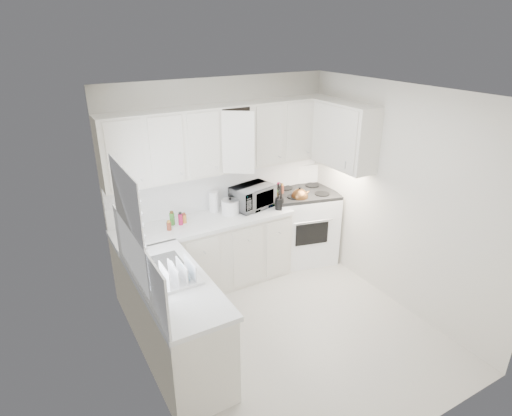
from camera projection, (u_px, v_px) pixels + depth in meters
floor at (287, 332)px, 4.77m from camera, size 3.20×3.20×0.00m
ceiling at (296, 94)px, 3.74m from camera, size 3.20×3.20×0.00m
wall_back at (222, 181)px, 5.53m from camera, size 3.00×0.00×3.00m
wall_front at (419, 314)px, 2.98m from camera, size 3.00×0.00×3.00m
wall_left at (142, 266)px, 3.57m from camera, size 0.00×3.20×3.20m
wall_right at (398, 199)px, 4.94m from camera, size 0.00×3.20×3.20m
window_blinds at (130, 223)px, 3.76m from camera, size 0.06×0.96×1.06m
lower_cabinets_back at (206, 255)px, 5.45m from camera, size 2.22×0.60×0.90m
lower_cabinets_left at (176, 324)px, 4.20m from camera, size 0.60×1.60×0.90m
countertop_back at (205, 222)px, 5.25m from camera, size 2.24×0.64×0.05m
countertop_left at (173, 283)px, 4.02m from camera, size 0.64×1.62×0.05m
backsplash_back at (222, 186)px, 5.55m from camera, size 2.98×0.02×0.55m
backsplash_left at (138, 263)px, 3.76m from camera, size 0.02×1.60×0.55m
upper_cabinets_back at (227, 169)px, 5.32m from camera, size 3.00×0.33×0.80m
upper_cabinets_right at (342, 166)px, 5.44m from camera, size 0.33×0.90×0.80m
sink at (160, 253)px, 4.24m from camera, size 0.42×0.38×0.30m
stove at (302, 216)px, 6.05m from camera, size 1.01×0.90×1.33m
tea_kettle at (300, 196)px, 5.68m from camera, size 0.31×0.28×0.26m
frying_pan at (307, 190)px, 6.14m from camera, size 0.44×0.54×0.04m
microwave at (253, 194)px, 5.54m from camera, size 0.59×0.41×0.36m
rice_cooker at (230, 206)px, 5.38m from camera, size 0.23×0.23×0.22m
paper_towel at (214, 202)px, 5.43m from camera, size 0.12×0.12×0.27m
utensil_crock at (280, 196)px, 5.49m from camera, size 0.15×0.15×0.37m
dish_rack at (177, 272)px, 3.93m from camera, size 0.42×0.31×0.23m
spice_left_0 at (165, 219)px, 5.11m from camera, size 0.06×0.06×0.13m
spice_left_1 at (173, 221)px, 5.07m from camera, size 0.06×0.06×0.13m
spice_left_2 at (177, 217)px, 5.18m from camera, size 0.06×0.06×0.13m
spice_left_3 at (185, 218)px, 5.14m from camera, size 0.06×0.06×0.13m
sauce_right_0 at (265, 194)px, 5.78m from camera, size 0.06×0.06×0.19m
sauce_right_1 at (271, 195)px, 5.76m from camera, size 0.06×0.06×0.19m
sauce_right_2 at (272, 193)px, 5.83m from camera, size 0.06×0.06×0.19m
sauce_right_3 at (278, 193)px, 5.81m from camera, size 0.06×0.06×0.19m
sauce_right_4 at (279, 191)px, 5.88m from camera, size 0.06×0.06×0.19m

